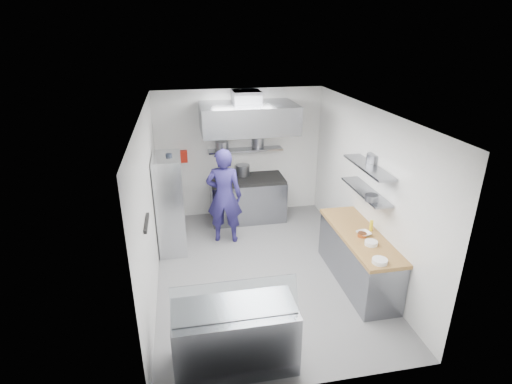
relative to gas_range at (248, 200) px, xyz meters
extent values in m
plane|color=slate|center=(-0.10, -2.10, -0.45)|extent=(5.00, 5.00, 0.00)
plane|color=silver|center=(-0.10, -2.10, 2.35)|extent=(5.00, 5.00, 0.00)
cube|color=white|center=(-0.10, 0.40, 0.95)|extent=(3.60, 2.80, 0.02)
cube|color=white|center=(-0.10, -4.60, 0.95)|extent=(3.60, 2.80, 0.02)
cube|color=white|center=(-1.90, -2.10, 0.95)|extent=(2.80, 5.00, 0.02)
cube|color=white|center=(1.70, -2.10, 0.95)|extent=(2.80, 5.00, 0.02)
cube|color=gray|center=(0.00, 0.00, 0.00)|extent=(1.60, 0.80, 0.90)
cube|color=black|center=(0.00, 0.00, 0.48)|extent=(1.57, 0.78, 0.06)
cylinder|color=slate|center=(-0.49, 0.25, 0.61)|extent=(0.26, 0.26, 0.20)
cylinder|color=slate|center=(-0.07, 0.19, 0.63)|extent=(0.30, 0.30, 0.24)
cube|color=gray|center=(0.00, 0.24, 1.07)|extent=(1.60, 0.30, 0.04)
cylinder|color=slate|center=(-0.50, 0.29, 1.18)|extent=(0.28, 0.28, 0.18)
cylinder|color=slate|center=(0.30, 0.37, 1.20)|extent=(0.27, 0.27, 0.22)
cube|color=gray|center=(0.00, -0.18, 1.85)|extent=(1.90, 1.15, 0.55)
cube|color=slate|center=(0.00, 0.05, 2.23)|extent=(0.55, 0.55, 0.24)
cube|color=#B51B0E|center=(-1.35, 0.34, 0.97)|extent=(0.22, 0.10, 0.26)
imported|color=navy|center=(-0.61, -0.88, 0.50)|extent=(0.78, 0.60, 1.90)
cube|color=silver|center=(-1.63, -0.99, 0.48)|extent=(0.50, 0.90, 1.85)
cube|color=white|center=(-1.63, -1.05, 0.35)|extent=(0.17, 0.21, 0.19)
cube|color=yellow|center=(-1.63, -0.83, 0.85)|extent=(0.15, 0.19, 0.17)
cylinder|color=black|center=(-1.58, -0.98, 1.35)|extent=(0.11, 0.11, 0.18)
cube|color=black|center=(-1.88, -3.00, 1.10)|extent=(0.04, 0.55, 0.05)
cube|color=gray|center=(1.38, -2.70, -0.03)|extent=(0.62, 2.00, 0.84)
cube|color=olive|center=(1.38, -2.70, 0.42)|extent=(0.65, 2.04, 0.06)
cylinder|color=white|center=(1.27, -3.56, 0.48)|extent=(0.22, 0.22, 0.06)
cylinder|color=white|center=(1.38, -3.07, 0.48)|extent=(0.20, 0.20, 0.06)
cylinder|color=#BC6435|center=(1.36, -2.80, 0.48)|extent=(0.14, 0.14, 0.06)
cylinder|color=yellow|center=(1.59, -2.64, 0.54)|extent=(0.06, 0.06, 0.18)
imported|color=white|center=(1.40, -2.76, 0.48)|extent=(0.26, 0.26, 0.05)
cube|color=gray|center=(1.54, -2.40, 1.05)|extent=(0.30, 1.30, 0.04)
cube|color=gray|center=(1.54, -2.40, 1.47)|extent=(0.30, 1.30, 0.04)
cylinder|color=slate|center=(1.43, -2.82, 1.12)|extent=(0.20, 0.20, 0.10)
cylinder|color=slate|center=(1.70, -2.26, 1.56)|extent=(0.26, 0.26, 0.14)
cube|color=gray|center=(-0.86, -4.10, -0.03)|extent=(1.50, 0.70, 0.85)
cube|color=silver|center=(-0.86, -4.22, 0.62)|extent=(1.47, 0.19, 0.42)
camera|label=1|loc=(-1.33, -7.95, 3.51)|focal=28.00mm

